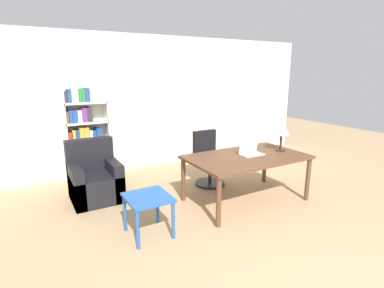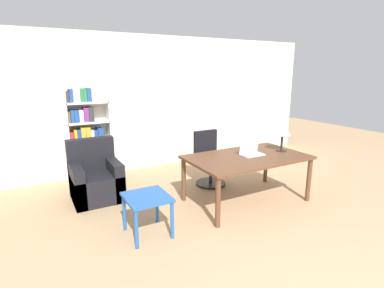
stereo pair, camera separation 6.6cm
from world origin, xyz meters
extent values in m
cube|color=beige|center=(0.00, 4.53, 1.35)|extent=(8.00, 0.06, 2.70)
cube|color=brown|center=(0.64, 2.15, 0.71)|extent=(1.82, 1.08, 0.04)
cylinder|color=brown|center=(-0.21, 1.67, 0.35)|extent=(0.07, 0.07, 0.69)
cylinder|color=brown|center=(1.49, 1.67, 0.35)|extent=(0.07, 0.07, 0.69)
cylinder|color=brown|center=(-0.21, 2.64, 0.35)|extent=(0.07, 0.07, 0.69)
cylinder|color=brown|center=(1.49, 2.64, 0.35)|extent=(0.07, 0.07, 0.69)
cube|color=silver|center=(0.74, 2.15, 0.74)|extent=(0.36, 0.21, 0.02)
cube|color=silver|center=(0.74, 2.24, 0.85)|extent=(0.36, 0.05, 0.21)
cube|color=white|center=(0.74, 2.24, 0.85)|extent=(0.32, 0.04, 0.18)
cylinder|color=#2D2319|center=(1.33, 2.13, 0.74)|extent=(0.16, 0.16, 0.01)
cylinder|color=#2D2319|center=(1.33, 2.13, 0.87)|extent=(0.04, 0.04, 0.25)
cone|color=silver|center=(1.33, 2.13, 1.08)|extent=(0.26, 0.26, 0.17)
cylinder|color=black|center=(0.53, 3.00, 0.02)|extent=(0.53, 0.53, 0.04)
cylinder|color=#262626|center=(0.53, 3.00, 0.22)|extent=(0.06, 0.06, 0.35)
cube|color=black|center=(0.53, 3.00, 0.44)|extent=(0.47, 0.47, 0.10)
cube|color=black|center=(0.53, 3.20, 0.73)|extent=(0.45, 0.08, 0.47)
cube|color=#2356A3|center=(-1.07, 1.95, 0.50)|extent=(0.52, 0.55, 0.04)
cylinder|color=#2356A3|center=(-1.30, 1.71, 0.24)|extent=(0.04, 0.04, 0.48)
cylinder|color=#2356A3|center=(-0.85, 1.71, 0.24)|extent=(0.04, 0.04, 0.48)
cylinder|color=#2356A3|center=(-1.30, 2.19, 0.24)|extent=(0.04, 0.04, 0.48)
cylinder|color=#2356A3|center=(-0.85, 2.19, 0.24)|extent=(0.04, 0.04, 0.48)
cube|color=black|center=(-1.40, 3.34, 0.21)|extent=(0.74, 0.74, 0.43)
cube|color=black|center=(-1.40, 3.63, 0.68)|extent=(0.74, 0.16, 0.52)
cube|color=black|center=(-1.69, 3.34, 0.30)|extent=(0.16, 0.74, 0.61)
cube|color=black|center=(-1.12, 3.34, 0.30)|extent=(0.16, 0.74, 0.61)
cube|color=white|center=(-1.65, 4.34, 0.89)|extent=(0.04, 0.28, 1.79)
cube|color=white|center=(-0.91, 4.34, 0.89)|extent=(0.04, 0.28, 1.79)
cube|color=white|center=(-1.28, 4.34, 0.02)|extent=(0.74, 0.28, 0.04)
cube|color=#234C99|center=(-1.61, 4.34, 0.13)|extent=(0.05, 0.24, 0.19)
cube|color=#333338|center=(-1.54, 4.34, 0.17)|extent=(0.08, 0.24, 0.26)
cube|color=#2D7F47|center=(-1.46, 4.34, 0.14)|extent=(0.05, 0.24, 0.21)
cube|color=#234C99|center=(-1.40, 4.34, 0.16)|extent=(0.07, 0.24, 0.25)
cube|color=#2D7F47|center=(-1.32, 4.34, 0.15)|extent=(0.07, 0.24, 0.22)
cube|color=silver|center=(-1.24, 4.34, 0.15)|extent=(0.07, 0.24, 0.23)
cube|color=silver|center=(-1.17, 4.34, 0.16)|extent=(0.05, 0.24, 0.24)
cube|color=silver|center=(-1.11, 4.34, 0.16)|extent=(0.05, 0.24, 0.26)
cube|color=white|center=(-1.28, 4.34, 0.38)|extent=(0.74, 0.28, 0.04)
cube|color=orange|center=(-1.61, 4.34, 0.50)|extent=(0.04, 0.24, 0.20)
cube|color=#B72D28|center=(-1.56, 4.34, 0.51)|extent=(0.05, 0.24, 0.22)
cube|color=#333338|center=(-1.50, 4.34, 0.51)|extent=(0.06, 0.24, 0.24)
cube|color=orange|center=(-1.42, 4.34, 0.50)|extent=(0.07, 0.24, 0.22)
cube|color=#333338|center=(-1.35, 4.34, 0.49)|extent=(0.05, 0.24, 0.19)
cube|color=#B72D28|center=(-1.29, 4.34, 0.51)|extent=(0.05, 0.24, 0.23)
cube|color=#7F338C|center=(-1.24, 4.34, 0.49)|extent=(0.04, 0.24, 0.19)
cube|color=#B72D28|center=(-1.19, 4.34, 0.51)|extent=(0.06, 0.24, 0.23)
cube|color=white|center=(-1.28, 4.34, 0.73)|extent=(0.74, 0.28, 0.04)
cube|color=#B72D28|center=(-1.60, 4.34, 0.85)|extent=(0.07, 0.24, 0.19)
cube|color=gold|center=(-1.53, 4.34, 0.87)|extent=(0.05, 0.24, 0.23)
cube|color=#234C99|center=(-1.47, 4.34, 0.86)|extent=(0.05, 0.24, 0.23)
cube|color=gold|center=(-1.40, 4.34, 0.88)|extent=(0.08, 0.24, 0.26)
cube|color=gold|center=(-1.31, 4.34, 0.88)|extent=(0.08, 0.24, 0.26)
cube|color=silver|center=(-1.24, 4.34, 0.85)|extent=(0.06, 0.24, 0.19)
cube|color=#234C99|center=(-1.17, 4.34, 0.85)|extent=(0.06, 0.24, 0.19)
cube|color=#234C99|center=(-1.09, 4.34, 0.86)|extent=(0.09, 0.24, 0.22)
cube|color=white|center=(-1.28, 4.34, 1.09)|extent=(0.74, 0.28, 0.04)
cube|color=brown|center=(-1.61, 4.34, 1.21)|extent=(0.05, 0.24, 0.20)
cube|color=#234C99|center=(-1.55, 4.34, 1.22)|extent=(0.05, 0.24, 0.22)
cube|color=#234C99|center=(-1.48, 4.34, 1.22)|extent=(0.08, 0.24, 0.22)
cube|color=silver|center=(-1.40, 4.34, 1.22)|extent=(0.07, 0.24, 0.22)
cube|color=#7F338C|center=(-1.32, 4.34, 1.23)|extent=(0.08, 0.24, 0.25)
cube|color=#333338|center=(-1.24, 4.34, 1.24)|extent=(0.08, 0.24, 0.26)
cube|color=white|center=(-1.28, 4.34, 1.45)|extent=(0.74, 0.28, 0.04)
cube|color=#333338|center=(-1.61, 4.34, 1.56)|extent=(0.06, 0.24, 0.18)
cube|color=#234C99|center=(-1.54, 4.34, 1.58)|extent=(0.05, 0.24, 0.22)
cube|color=silver|center=(-1.48, 4.34, 1.59)|extent=(0.06, 0.24, 0.25)
cube|color=silver|center=(-1.42, 4.34, 1.59)|extent=(0.05, 0.24, 0.25)
cube|color=#2D7F47|center=(-1.37, 4.34, 1.58)|extent=(0.05, 0.24, 0.23)
cube|color=#2D7F47|center=(-1.31, 4.34, 1.58)|extent=(0.05, 0.24, 0.23)
cube|color=#234C99|center=(-1.24, 4.34, 1.59)|extent=(0.08, 0.24, 0.24)
camera|label=1|loc=(-2.29, -1.26, 2.00)|focal=28.00mm
camera|label=2|loc=(-2.24, -1.29, 2.00)|focal=28.00mm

